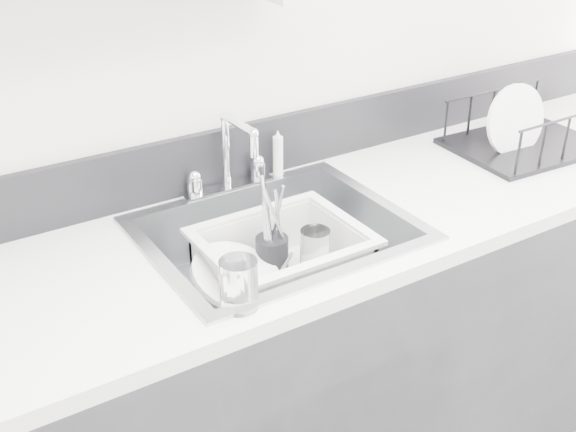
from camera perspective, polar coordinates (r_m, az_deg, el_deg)
counter_run at (r=2.02m, az=-0.78°, el=-12.53°), size 3.20×0.62×0.92m
backsplash at (r=1.95m, az=-5.48°, el=4.61°), size 3.20×0.02×0.16m
sink at (r=1.80m, az=-0.85°, el=-3.57°), size 0.64×0.52×0.20m
faucet at (r=1.92m, az=-4.73°, el=3.54°), size 0.26×0.18×0.23m
side_sprayer at (r=1.99m, az=-0.80°, el=4.93°), size 0.03×0.03×0.14m
wash_tub at (r=1.80m, az=-0.45°, el=-3.64°), size 0.42×0.35×0.15m
plate_stack at (r=1.77m, az=-3.75°, el=-5.55°), size 0.28×0.27×0.11m
utensil_cup at (r=1.84m, az=-1.29°, el=-2.94°), size 0.08×0.08×0.28m
ladle at (r=1.78m, az=-2.01°, el=-5.02°), size 0.26×0.25×0.08m
tumbler_in_tub at (r=1.86m, az=2.14°, el=-2.65°), size 0.09×0.09×0.11m
tumbler_counter at (r=1.45m, az=-3.90°, el=-5.41°), size 0.09×0.09×0.11m
dish_rack at (r=2.30m, az=18.39°, el=6.92°), size 0.45×0.35×0.15m
bowl_small at (r=1.83m, az=2.83°, el=-4.70°), size 0.12×0.12×0.03m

